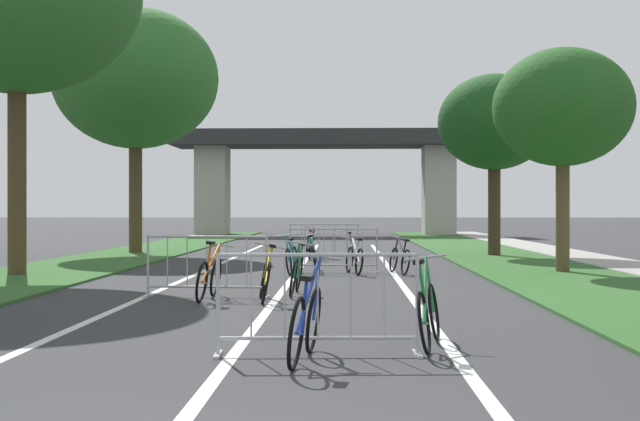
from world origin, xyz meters
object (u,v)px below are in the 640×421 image
(bicycle_orange_9, at_px, (209,277))
(bicycle_blue_7, at_px, (306,322))
(tree_right_oak_near, at_px, (494,123))
(bicycle_red_3, at_px, (311,246))
(tree_right_oak_mid, at_px, (563,108))
(crowd_barrier_second, at_px, (207,267))
(bicycle_green_10, at_px, (428,312))
(bicycle_teal_11, at_px, (315,256))
(bicycle_silver_5, at_px, (309,246))
(crowd_barrier_third, at_px, (333,251))
(crowd_barrier_fourth, at_px, (324,242))
(bicycle_green_0, at_px, (297,273))
(bicycle_white_2, at_px, (354,259))
(tree_left_maple_mid, at_px, (136,79))
(bicycle_purple_6, at_px, (352,246))
(crowd_barrier_nearest, at_px, (318,305))
(bicycle_yellow_4, at_px, (266,278))
(bicycle_black_8, at_px, (400,259))
(bicycle_teal_1, at_px, (292,258))

(bicycle_orange_9, bearing_deg, bicycle_blue_7, -68.54)
(tree_right_oak_near, height_order, bicycle_blue_7, tree_right_oak_near)
(bicycle_red_3, distance_m, bicycle_orange_9, 11.55)
(tree_right_oak_mid, bearing_deg, bicycle_orange_9, -140.02)
(crowd_barrier_second, height_order, bicycle_green_10, crowd_barrier_second)
(bicycle_teal_11, bearing_deg, bicycle_orange_9, -103.50)
(bicycle_silver_5, relative_size, bicycle_teal_11, 0.95)
(bicycle_silver_5, bearing_deg, tree_right_oak_near, -179.06)
(tree_right_oak_near, bearing_deg, crowd_barrier_third, -124.94)
(crowd_barrier_fourth, bearing_deg, bicycle_red_3, -128.43)
(bicycle_green_0, distance_m, bicycle_white_2, 4.91)
(tree_left_maple_mid, relative_size, bicycle_green_0, 4.84)
(crowd_barrier_second, relative_size, crowd_barrier_fourth, 1.00)
(bicycle_purple_6, bearing_deg, crowd_barrier_nearest, -91.18)
(bicycle_green_10, bearing_deg, bicycle_yellow_4, 126.63)
(tree_right_oak_mid, bearing_deg, bicycle_black_8, -175.64)
(tree_left_maple_mid, distance_m, bicycle_teal_1, 11.95)
(crowd_barrier_nearest, height_order, bicycle_blue_7, crowd_barrier_nearest)
(bicycle_orange_9, height_order, bicycle_green_10, bicycle_green_10)
(bicycle_white_2, xyz_separation_m, bicycle_red_3, (-1.22, 5.75, 0.04))
(bicycle_blue_7, distance_m, bicycle_orange_9, 6.05)
(crowd_barrier_third, bearing_deg, tree_right_oak_mid, -0.65)
(tree_right_oak_mid, xyz_separation_m, crowd_barrier_fourth, (-5.69, 5.84, -3.33))
(bicycle_green_0, height_order, bicycle_purple_6, bicycle_green_0)
(bicycle_red_3, xyz_separation_m, bicycle_silver_5, (-0.10, 1.01, -0.03))
(bicycle_teal_11, bearing_deg, bicycle_purple_6, 80.39)
(bicycle_teal_1, height_order, bicycle_silver_5, bicycle_silver_5)
(bicycle_purple_6, xyz_separation_m, bicycle_blue_7, (-0.60, -18.21, 0.04))
(bicycle_green_10, bearing_deg, bicycle_black_8, 99.45)
(crowd_barrier_nearest, bearing_deg, crowd_barrier_second, 109.59)
(bicycle_red_3, distance_m, bicycle_teal_11, 4.95)
(tree_right_oak_near, height_order, bicycle_white_2, tree_right_oak_near)
(crowd_barrier_second, distance_m, crowd_barrier_third, 6.14)
(bicycle_black_8, height_order, bicycle_orange_9, bicycle_orange_9)
(tree_right_oak_near, relative_size, bicycle_green_0, 3.38)
(bicycle_black_8, bearing_deg, bicycle_teal_11, 148.43)
(crowd_barrier_fourth, relative_size, bicycle_yellow_4, 1.25)
(tree_right_oak_near, distance_m, bicycle_teal_1, 10.31)
(crowd_barrier_third, relative_size, crowd_barrier_fourth, 1.00)
(bicycle_red_3, relative_size, bicycle_green_10, 1.03)
(bicycle_red_3, relative_size, bicycle_teal_11, 0.98)
(tree_right_oak_near, distance_m, bicycle_red_3, 7.08)
(crowd_barrier_nearest, bearing_deg, bicycle_blue_7, -106.03)
(tree_right_oak_near, height_order, crowd_barrier_nearest, tree_right_oak_near)
(crowd_barrier_nearest, relative_size, bicycle_green_0, 1.25)
(crowd_barrier_third, distance_m, bicycle_silver_5, 6.38)
(crowd_barrier_third, bearing_deg, bicycle_orange_9, -107.61)
(bicycle_red_3, relative_size, bicycle_orange_9, 0.98)
(bicycle_red_3, bearing_deg, bicycle_silver_5, 92.77)
(bicycle_teal_1, bearing_deg, bicycle_white_2, -175.26)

